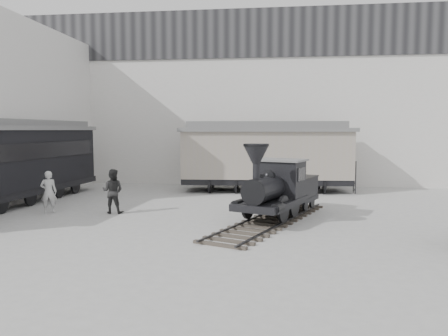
# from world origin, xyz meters

# --- Properties ---
(ground) EXTENTS (90.00, 90.00, 0.00)m
(ground) POSITION_xyz_m (0.00, 0.00, 0.00)
(ground) COLOR #9E9E9B
(north_wall) EXTENTS (34.00, 2.51, 11.00)m
(north_wall) POSITION_xyz_m (0.00, 14.98, 5.55)
(north_wall) COLOR silver
(north_wall) RESTS_ON ground
(west_pavilion) EXTENTS (7.00, 12.11, 9.00)m
(west_pavilion) POSITION_xyz_m (-14.50, 9.96, 4.49)
(west_pavilion) COLOR silver
(west_pavilion) RESTS_ON ground
(locomotive) EXTENTS (4.79, 8.47, 2.96)m
(locomotive) POSITION_xyz_m (1.20, 3.35, 1.09)
(locomotive) COLOR #3C352F
(locomotive) RESTS_ON ground
(boxcar) EXTENTS (9.96, 3.60, 4.02)m
(boxcar) POSITION_xyz_m (0.56, 11.33, 2.11)
(boxcar) COLOR black
(boxcar) RESTS_ON ground
(passenger_coach) EXTENTS (3.80, 14.05, 3.72)m
(passenger_coach) POSITION_xyz_m (-11.32, 4.61, 2.05)
(passenger_coach) COLOR black
(passenger_coach) RESTS_ON ground
(visitor_a) EXTENTS (0.77, 0.64, 1.81)m
(visitor_a) POSITION_xyz_m (-8.41, 3.46, 0.90)
(visitor_a) COLOR #B8B8B7
(visitor_a) RESTS_ON ground
(visitor_b) EXTENTS (0.93, 0.73, 1.88)m
(visitor_b) POSITION_xyz_m (-5.71, 3.78, 0.94)
(visitor_b) COLOR #242424
(visitor_b) RESTS_ON ground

